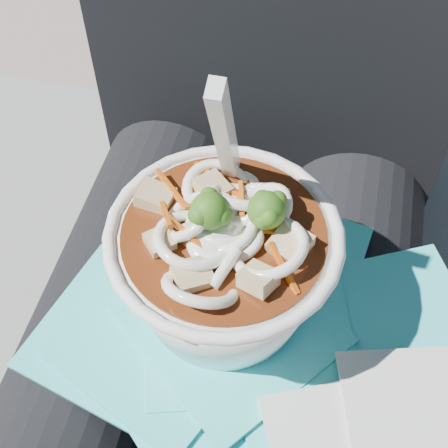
% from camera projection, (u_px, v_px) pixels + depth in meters
% --- Properties ---
extents(stone_ledge, '(1.01, 0.52, 0.45)m').
position_uv_depth(stone_ledge, '(241.00, 366.00, 0.86)').
color(stone_ledge, slate).
rests_on(stone_ledge, ground).
extents(lap, '(0.34, 0.48, 0.14)m').
position_uv_depth(lap, '(212.00, 382.00, 0.54)').
color(lap, black).
rests_on(lap, stone_ledge).
extents(person_body, '(0.34, 0.94, 0.99)m').
position_uv_depth(person_body, '(235.00, 277.00, 0.57)').
color(person_body, black).
rests_on(person_body, ground).
extents(plastic_bag, '(0.38, 0.29, 0.01)m').
position_uv_depth(plastic_bag, '(248.00, 337.00, 0.48)').
color(plastic_bag, '#32D0D3').
rests_on(plastic_bag, lap).
extents(udon_bowl, '(0.18, 0.18, 0.21)m').
position_uv_depth(udon_bowl, '(224.00, 259.00, 0.44)').
color(udon_bowl, white).
rests_on(udon_bowl, plastic_bag).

